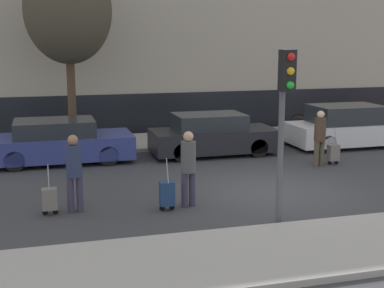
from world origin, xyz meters
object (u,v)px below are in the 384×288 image
object	(u,v)px
trolley_left	(50,199)
pedestrian_center	(188,164)
trolley_right	(333,153)
bare_tree_near_crossing	(68,11)
pedestrian_right	(320,135)
parked_car_1	(212,135)
parked_car_0	(60,142)
parked_car_2	(349,127)
trolley_center	(167,194)
parked_bicycle	(310,122)
pedestrian_left	(74,169)
traffic_light	(285,102)

from	to	relation	value
trolley_left	pedestrian_center	xyz separation A→B (m)	(3.04, -0.25, 0.64)
trolley_right	bare_tree_near_crossing	size ratio (longest dim) A/B	0.18
pedestrian_right	trolley_right	bearing A→B (deg)	179.94
trolley_right	parked_car_1	bearing A→B (deg)	143.26
parked_car_1	pedestrian_right	world-z (taller)	pedestrian_right
trolley_right	pedestrian_center	bearing A→B (deg)	-152.08
parked_car_0	bare_tree_near_crossing	size ratio (longest dim) A/B	0.69
parked_car_2	bare_tree_near_crossing	xyz separation A→B (m)	(-9.42, 2.23, 3.98)
parked_car_2	bare_tree_near_crossing	bearing A→B (deg)	166.70
trolley_right	trolley_left	bearing A→B (deg)	-162.92
trolley_center	parked_car_0	bearing A→B (deg)	111.04
parked_car_0	bare_tree_near_crossing	xyz separation A→B (m)	(0.53, 2.07, 4.03)
pedestrian_right	bare_tree_near_crossing	bearing A→B (deg)	-44.27
parked_car_1	trolley_right	size ratio (longest dim) A/B	3.58
trolley_center	parked_car_2	bearing A→B (deg)	34.32
parked_car_1	pedestrian_center	size ratio (longest dim) A/B	2.35
parked_car_2	pedestrian_right	distance (m)	3.53
pedestrian_center	trolley_center	world-z (taller)	pedestrian_center
parked_car_0	trolley_left	xyz separation A→B (m)	(-0.40, -5.11, -0.28)
pedestrian_center	pedestrian_right	xyz separation A→B (m)	(4.79, 2.73, -0.04)
trolley_left	pedestrian_right	xyz separation A→B (m)	(7.84, 2.48, 0.60)
parked_car_1	pedestrian_right	bearing A→B (deg)	-43.26
bare_tree_near_crossing	parked_car_1	bearing A→B (deg)	-27.70
parked_car_0	trolley_center	bearing A→B (deg)	-68.96
parked_car_0	trolley_right	distance (m)	8.38
parked_car_0	parked_car_1	bearing A→B (deg)	-2.49
pedestrian_center	trolley_center	xyz separation A→B (m)	(-0.53, -0.14, -0.61)
pedestrian_center	trolley_right	distance (m)	6.07
pedestrian_right	parked_bicycle	bearing A→B (deg)	-125.13
parked_car_0	pedestrian_right	xyz separation A→B (m)	(7.44, -2.63, 0.32)
parked_car_0	parked_car_2	bearing A→B (deg)	-0.91
trolley_center	bare_tree_near_crossing	xyz separation A→B (m)	(-1.59, 7.57, 4.28)
pedestrian_right	parked_car_1	bearing A→B (deg)	-53.33
bare_tree_near_crossing	pedestrian_left	bearing A→B (deg)	-93.02
parked_car_0	bare_tree_near_crossing	world-z (taller)	bare_tree_near_crossing
parked_bicycle	trolley_center	bearing A→B (deg)	-133.96
parked_car_2	trolley_left	world-z (taller)	parked_car_2
trolley_left	trolley_center	world-z (taller)	trolley_center
pedestrian_center	parked_car_2	bearing A→B (deg)	20.63
trolley_left	pedestrian_center	bearing A→B (deg)	-4.75
parked_car_0	parked_bicycle	xyz separation A→B (m)	(9.85, 2.51, -0.14)
parked_car_1	pedestrian_center	distance (m)	5.62
parked_car_1	traffic_light	world-z (taller)	traffic_light
trolley_center	traffic_light	bearing A→B (deg)	-38.26
bare_tree_near_crossing	trolley_right	bearing A→B (deg)	-31.69
parked_bicycle	parked_car_1	bearing A→B (deg)	-151.29
pedestrian_center	trolley_right	bearing A→B (deg)	13.06
traffic_light	parked_bicycle	size ratio (longest dim) A/B	2.01
pedestrian_left	traffic_light	size ratio (longest dim) A/B	0.49
parked_car_1	pedestrian_right	xyz separation A→B (m)	(2.57, -2.42, 0.31)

